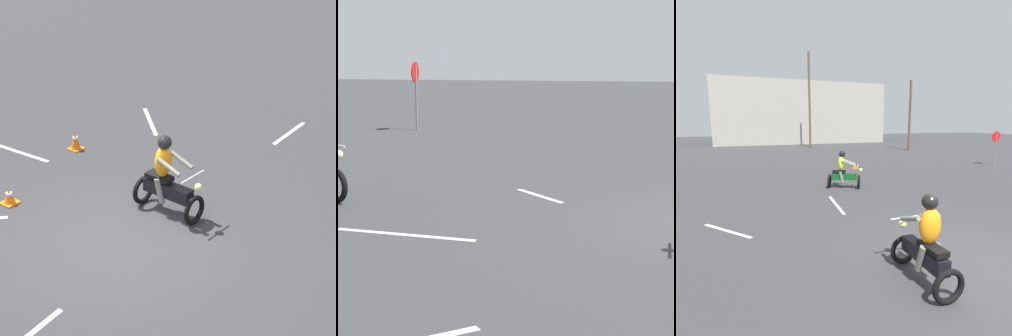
{
  "view_description": "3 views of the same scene",
  "coord_description": "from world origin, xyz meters",
  "views": [
    {
      "loc": [
        7.55,
        6.99,
        6.6
      ],
      "look_at": [
        -1.37,
        0.02,
        1.0
      ],
      "focal_mm": 70.0,
      "sensor_mm": 36.0,
      "label": 1
    },
    {
      "loc": [
        -9.69,
        1.55,
        2.43
      ],
      "look_at": [
        -0.84,
        3.51,
        0.9
      ],
      "focal_mm": 70.0,
      "sensor_mm": 36.0,
      "label": 2
    },
    {
      "loc": [
        -4.21,
        -3.56,
        2.83
      ],
      "look_at": [
        -0.31,
        7.0,
        0.9
      ],
      "focal_mm": 28.0,
      "sensor_mm": 36.0,
      "label": 3
    }
  ],
  "objects": [
    {
      "name": "lane_stripe_ne",
      "position": [
        1.57,
        3.43,
        0.0
      ],
      "size": [
        1.04,
        1.01,
        0.01
      ],
      "primitive_type": "cube",
      "rotation": [
        0.0,
        0.0,
        2.34
      ],
      "color": "silver",
      "rests_on": "ground"
    },
    {
      "name": "stop_sign",
      "position": [
        11.37,
        9.34,
        1.63
      ],
      "size": [
        0.7,
        0.08,
        2.3
      ],
      "color": "slate",
      "rests_on": "ground"
    },
    {
      "name": "lane_stripe_n",
      "position": [
        -1.4,
        4.84,
        0.0
      ],
      "size": [
        0.27,
        2.1,
        0.01
      ],
      "primitive_type": "cube",
      "rotation": [
        0.0,
        0.0,
        3.06
      ],
      "color": "silver",
      "rests_on": "ground"
    }
  ]
}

